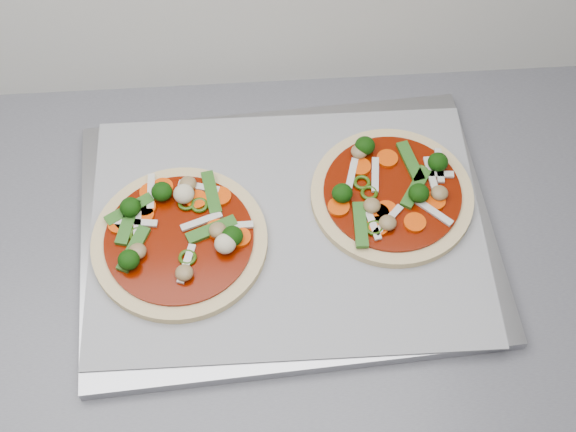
{
  "coord_description": "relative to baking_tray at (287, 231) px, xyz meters",
  "views": [
    {
      "loc": [
        -0.69,
        0.89,
        1.69
      ],
      "look_at": [
        -0.66,
        1.37,
        0.93
      ],
      "focal_mm": 50.0,
      "sensor_mm": 36.0,
      "label": 1
    }
  ],
  "objects": [
    {
      "name": "baking_tray",
      "position": [
        0.0,
        0.0,
        0.0
      ],
      "size": [
        0.48,
        0.37,
        0.02
      ],
      "primitive_type": "cube",
      "rotation": [
        0.0,
        0.0,
        0.06
      ],
      "color": "#97979C",
      "rests_on": "countertop"
    },
    {
      "name": "pizza_right",
      "position": [
        0.12,
        0.03,
        0.02
      ],
      "size": [
        0.24,
        0.24,
        0.03
      ],
      "rotation": [
        0.0,
        0.0,
        -0.31
      ],
      "color": "beige",
      "rests_on": "parchment"
    },
    {
      "name": "parchment",
      "position": [
        0.0,
        0.0,
        0.01
      ],
      "size": [
        0.45,
        0.33,
        0.0
      ],
      "primitive_type": "cube",
      "rotation": [
        0.0,
        0.0,
        -0.01
      ],
      "color": "#9B9BA0",
      "rests_on": "baking_tray"
    },
    {
      "name": "pizza_left",
      "position": [
        -0.12,
        -0.01,
        0.02
      ],
      "size": [
        0.23,
        0.23,
        0.03
      ],
      "rotation": [
        0.0,
        0.0,
        -0.17
      ],
      "color": "beige",
      "rests_on": "parchment"
    }
  ]
}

